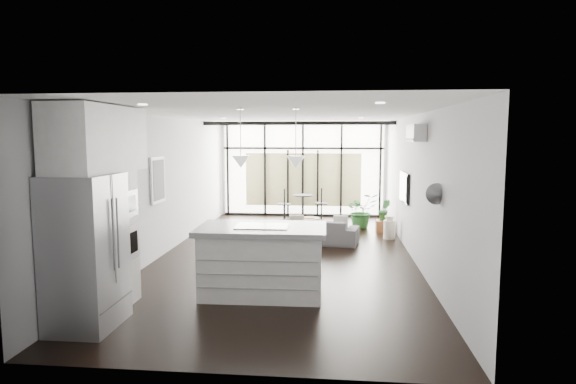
% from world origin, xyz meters
% --- Properties ---
extents(floor, '(5.00, 10.00, 0.00)m').
position_xyz_m(floor, '(0.00, 0.00, 0.00)').
color(floor, black).
rests_on(floor, ground).
extents(ceiling, '(5.00, 10.00, 0.00)m').
position_xyz_m(ceiling, '(0.00, 0.00, 2.80)').
color(ceiling, white).
rests_on(ceiling, ground).
extents(wall_left, '(0.02, 10.00, 2.80)m').
position_xyz_m(wall_left, '(-2.50, 0.00, 1.40)').
color(wall_left, silver).
rests_on(wall_left, ground).
extents(wall_right, '(0.02, 10.00, 2.80)m').
position_xyz_m(wall_right, '(2.50, 0.00, 1.40)').
color(wall_right, silver).
rests_on(wall_right, ground).
extents(wall_back, '(5.00, 0.02, 2.80)m').
position_xyz_m(wall_back, '(0.00, 5.00, 1.40)').
color(wall_back, silver).
rests_on(wall_back, ground).
extents(wall_front, '(5.00, 0.02, 2.80)m').
position_xyz_m(wall_front, '(0.00, -5.00, 1.40)').
color(wall_front, silver).
rests_on(wall_front, ground).
extents(glazing, '(5.00, 0.20, 2.80)m').
position_xyz_m(glazing, '(0.00, 4.88, 1.40)').
color(glazing, black).
rests_on(glazing, ground).
extents(skylight, '(4.70, 1.90, 0.06)m').
position_xyz_m(skylight, '(0.00, 4.00, 2.77)').
color(skylight, white).
rests_on(skylight, ceiling).
extents(neighbour_building, '(3.50, 0.02, 1.60)m').
position_xyz_m(neighbour_building, '(0.00, 4.95, 1.10)').
color(neighbour_building, beige).
rests_on(neighbour_building, ground).
extents(island, '(1.94, 1.17, 1.05)m').
position_xyz_m(island, '(-0.12, -2.50, 0.52)').
color(island, white).
rests_on(island, floor).
extents(cooktop, '(0.79, 0.54, 0.01)m').
position_xyz_m(cooktop, '(-0.12, -2.50, 1.05)').
color(cooktop, black).
rests_on(cooktop, island).
extents(fridge, '(0.74, 0.93, 1.92)m').
position_xyz_m(fridge, '(-2.11, -3.95, 0.96)').
color(fridge, '#97989C').
rests_on(fridge, floor).
extents(appliance_column, '(0.61, 0.64, 2.37)m').
position_xyz_m(appliance_column, '(-2.20, -3.15, 1.19)').
color(appliance_column, white).
rests_on(appliance_column, floor).
extents(upper_cabinets, '(0.62, 1.75, 0.86)m').
position_xyz_m(upper_cabinets, '(-2.12, -3.50, 2.35)').
color(upper_cabinets, white).
rests_on(upper_cabinets, wall_left).
extents(pendant_left, '(0.26, 0.26, 0.18)m').
position_xyz_m(pendant_left, '(-0.40, -2.65, 2.02)').
color(pendant_left, white).
rests_on(pendant_left, ceiling).
extents(pendant_right, '(0.26, 0.26, 0.18)m').
position_xyz_m(pendant_right, '(0.40, -2.65, 2.02)').
color(pendant_right, white).
rests_on(pendant_right, ceiling).
extents(sofa, '(1.94, 0.85, 0.73)m').
position_xyz_m(sofa, '(0.55, 1.18, 0.37)').
color(sofa, '#515154').
rests_on(sofa, floor).
extents(console_bench, '(1.37, 0.66, 0.43)m').
position_xyz_m(console_bench, '(-0.32, 0.51, 0.21)').
color(console_bench, brown).
rests_on(console_bench, floor).
extents(pouf, '(0.64, 0.64, 0.43)m').
position_xyz_m(pouf, '(0.34, 2.01, 0.21)').
color(pouf, beige).
rests_on(pouf, floor).
extents(crate, '(0.40, 0.40, 0.30)m').
position_xyz_m(crate, '(2.21, 2.58, 0.15)').
color(crate, brown).
rests_on(crate, floor).
extents(plant_tall, '(1.15, 1.19, 0.71)m').
position_xyz_m(plant_tall, '(1.66, 3.12, 0.36)').
color(plant_tall, '#265D27').
rests_on(plant_tall, floor).
extents(plant_crate, '(0.30, 0.54, 0.24)m').
position_xyz_m(plant_crate, '(2.21, 2.58, 0.42)').
color(plant_crate, '#265D27').
rests_on(plant_crate, crate).
extents(milk_can, '(0.31, 0.31, 0.55)m').
position_xyz_m(milk_can, '(2.25, 1.77, 0.27)').
color(milk_can, '#EDE4CD').
rests_on(milk_can, floor).
extents(bistro_set, '(1.57, 0.95, 0.71)m').
position_xyz_m(bistro_set, '(0.05, 4.32, 0.35)').
color(bistro_set, black).
rests_on(bistro_set, floor).
extents(tv, '(0.05, 1.10, 0.65)m').
position_xyz_m(tv, '(2.46, 1.00, 1.30)').
color(tv, black).
rests_on(tv, wall_right).
extents(ac_unit, '(0.22, 0.90, 0.30)m').
position_xyz_m(ac_unit, '(2.38, -0.80, 2.45)').
color(ac_unit, silver).
rests_on(ac_unit, wall_right).
extents(framed_art, '(0.04, 0.70, 0.90)m').
position_xyz_m(framed_art, '(-2.47, -0.50, 1.55)').
color(framed_art, black).
rests_on(framed_art, wall_left).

